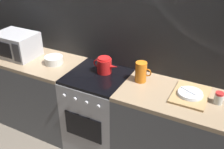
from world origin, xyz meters
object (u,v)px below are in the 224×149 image
object	(u,v)px
stove_unit	(98,111)
kettle	(104,65)
pitcher	(141,72)
spice_jar	(219,98)
mixing_bowl	(54,60)
microwave	(17,45)
dish_pile	(190,94)

from	to	relation	value
stove_unit	kettle	xyz separation A→B (m)	(0.04, 0.09, 0.53)
pitcher	spice_jar	world-z (taller)	pitcher
stove_unit	mixing_bowl	bearing A→B (deg)	178.94
kettle	pitcher	world-z (taller)	pitcher
stove_unit	kettle	size ratio (longest dim) A/B	3.16
microwave	kettle	world-z (taller)	microwave
kettle	mixing_bowl	xyz separation A→B (m)	(-0.59, -0.08, -0.04)
microwave	spice_jar	world-z (taller)	microwave
spice_jar	microwave	bearing A→B (deg)	-178.09
microwave	pitcher	xyz separation A→B (m)	(1.48, 0.11, -0.03)
microwave	pitcher	distance (m)	1.48
stove_unit	spice_jar	distance (m)	1.26
stove_unit	dish_pile	distance (m)	1.03
microwave	mixing_bowl	xyz separation A→B (m)	(0.49, 0.03, -0.10)
microwave	dish_pile	world-z (taller)	microwave
kettle	spice_jar	xyz separation A→B (m)	(1.11, -0.03, -0.03)
kettle	dish_pile	size ratio (longest dim) A/B	0.71
dish_pile	spice_jar	size ratio (longest dim) A/B	3.81
kettle	mixing_bowl	distance (m)	0.59
stove_unit	pitcher	distance (m)	0.71
mixing_bowl	spice_jar	distance (m)	1.70
spice_jar	stove_unit	bearing A→B (deg)	-177.28
kettle	pitcher	xyz separation A→B (m)	(0.40, 0.01, 0.02)
microwave	mixing_bowl	world-z (taller)	microwave
mixing_bowl	kettle	bearing A→B (deg)	7.35
microwave	spice_jar	xyz separation A→B (m)	(2.20, 0.07, -0.08)
dish_pile	kettle	bearing A→B (deg)	177.88
pitcher	dish_pile	xyz separation A→B (m)	(0.49, -0.04, -0.08)
kettle	spice_jar	bearing A→B (deg)	-1.61
microwave	kettle	bearing A→B (deg)	5.51
spice_jar	kettle	bearing A→B (deg)	178.39
kettle	stove_unit	bearing A→B (deg)	-113.76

